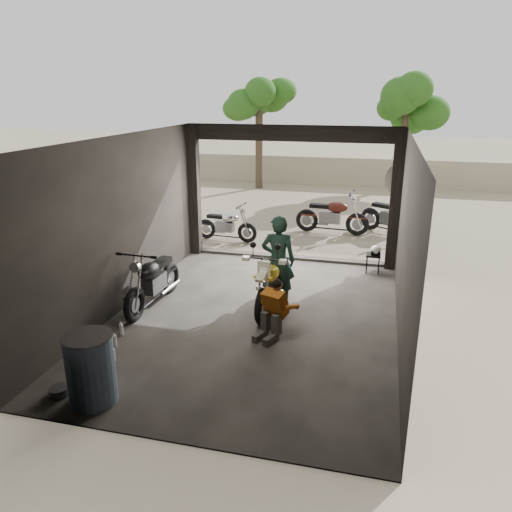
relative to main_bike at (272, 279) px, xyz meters
The scene contains 16 objects.
ground 0.82m from the main_bike, 112.21° to the right, with size 80.00×80.00×0.00m, color #7A6D56.
garage 0.71m from the main_bike, behind, with size 7.00×7.13×3.20m.
boundary_wall 13.49m from the main_bike, 90.89° to the left, with size 18.00×0.30×1.20m, color gray.
tree_left 12.86m from the main_bike, 104.99° to the left, with size 2.20×2.20×5.60m.
tree_right 14.05m from the main_bike, 79.13° to the left, with size 2.20×2.20×5.00m.
main_bike is the anchor object (origin of this frame).
left_bike 2.25m from the main_bike, 168.86° to the right, with size 0.73×1.78×1.21m, color black, non-canonical shape.
outside_bike_a 4.67m from the main_bike, 117.97° to the left, with size 0.63×1.53×1.04m, color black, non-canonical shape.
outside_bike_b 5.58m from the main_bike, 84.49° to the left, with size 0.76×1.84×1.24m, color #461710, non-canonical shape.
outside_bike_c 6.29m from the main_bike, 69.29° to the left, with size 0.76×1.84×1.24m, color black, non-canonical shape.
rider 0.39m from the main_bike, 77.38° to the left, with size 0.64×0.42×1.76m, color #162D27.
mechanic 1.21m from the main_bike, 78.00° to the right, with size 0.49×0.67×0.97m, color orange, non-canonical shape.
stool 3.06m from the main_bike, 54.08° to the left, with size 0.32×0.32×0.44m.
helmet 3.07m from the main_bike, 53.31° to the left, with size 0.23×0.24×0.22m, color white.
oil_drum 3.87m from the main_bike, 114.86° to the right, with size 0.62×0.62×0.97m, color slate.
sign_post 3.92m from the main_bike, 52.06° to the left, with size 0.83×0.08×2.48m.
Camera 1 is at (2.05, -7.96, 3.92)m, focal length 35.00 mm.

